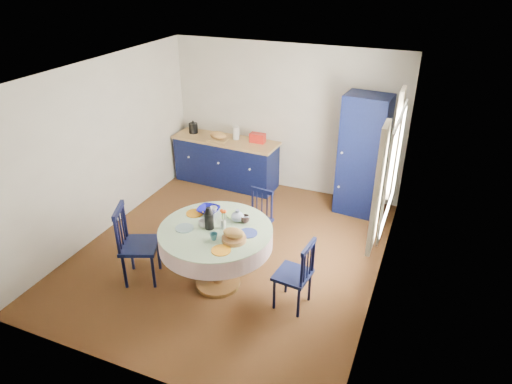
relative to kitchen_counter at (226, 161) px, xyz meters
The scene contains 17 objects.
floor 2.25m from the kitchen_counter, 62.94° to the right, with size 4.50×4.50×0.00m, color black.
ceiling 3.01m from the kitchen_counter, 62.94° to the right, with size 4.50×4.50×0.00m, color white.
wall_back 1.32m from the kitchen_counter, 16.13° to the left, with size 4.00×0.02×2.50m, color beige.
wall_left 2.34m from the kitchen_counter, 116.99° to the right, with size 0.02×4.50×2.50m, color beige.
wall_right 3.67m from the kitchen_counter, 33.15° to the right, with size 0.02×4.50×2.50m, color beige.
window 3.56m from the kitchen_counter, 29.33° to the right, with size 0.10×1.74×1.45m.
kitchen_counter is the anchor object (origin of this frame).
pantry_cabinet 2.46m from the kitchen_counter, ahead, with size 0.72×0.54×1.92m.
dining_table 2.92m from the kitchen_counter, 66.40° to the right, with size 1.37×1.37×1.11m.
chair_left 2.93m from the kitchen_counter, 86.75° to the right, with size 0.59×0.60×1.04m.
chair_far 2.09m from the kitchen_counter, 52.15° to the right, with size 0.42×0.40×0.85m.
chair_right 3.44m from the kitchen_counter, 50.73° to the right, with size 0.43×0.44×0.91m.
mug_a 2.89m from the kitchen_counter, 69.46° to the right, with size 0.12×0.12×0.09m, color silver.
mug_b 3.16m from the kitchen_counter, 66.61° to the right, with size 0.09×0.09×0.08m, color #2D606C.
mug_c 2.82m from the kitchen_counter, 59.29° to the right, with size 0.11×0.11×0.09m, color black.
mug_d 2.58m from the kitchen_counter, 67.52° to the right, with size 0.10×0.10×0.09m, color silver.
cobalt_bowl 2.55m from the kitchen_counter, 68.99° to the right, with size 0.27×0.27×0.07m, color #080867.
Camera 1 is at (2.35, -4.76, 3.73)m, focal length 32.00 mm.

